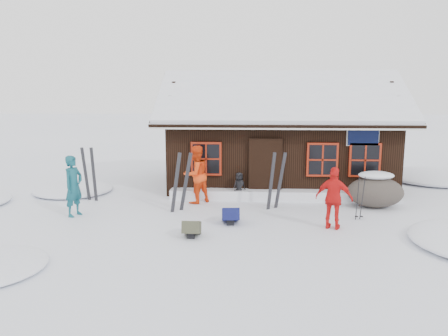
{
  "coord_description": "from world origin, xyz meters",
  "views": [
    {
      "loc": [
        0.3,
        -12.13,
        3.6
      ],
      "look_at": [
        -0.41,
        0.93,
        1.3
      ],
      "focal_mm": 35.0,
      "sensor_mm": 36.0,
      "label": 1
    }
  ],
  "objects_px": {
    "ski_pair_left": "(181,183)",
    "backpack_olive": "(192,230)",
    "skier_crouched": "(239,186)",
    "backpack_blue": "(231,217)",
    "skier_orange_right": "(334,198)",
    "skier_orange_left": "(196,175)",
    "boulder": "(375,191)",
    "skier_teal": "(74,186)",
    "ski_poles": "(360,199)"
  },
  "relations": [
    {
      "from": "ski_pair_left",
      "to": "backpack_olive",
      "type": "xyz_separation_m",
      "value": [
        0.62,
        -2.38,
        -0.72
      ]
    },
    {
      "from": "skier_crouched",
      "to": "backpack_blue",
      "type": "relative_size",
      "value": 1.51
    },
    {
      "from": "backpack_olive",
      "to": "skier_orange_right",
      "type": "bearing_deg",
      "value": 12.63
    },
    {
      "from": "skier_orange_left",
      "to": "boulder",
      "type": "relative_size",
      "value": 1.08
    },
    {
      "from": "backpack_blue",
      "to": "skier_teal",
      "type": "bearing_deg",
      "value": 168.87
    },
    {
      "from": "ski_pair_left",
      "to": "ski_poles",
      "type": "relative_size",
      "value": 1.43
    },
    {
      "from": "boulder",
      "to": "backpack_blue",
      "type": "height_order",
      "value": "boulder"
    },
    {
      "from": "skier_orange_left",
      "to": "ski_pair_left",
      "type": "bearing_deg",
      "value": 26.95
    },
    {
      "from": "boulder",
      "to": "ski_pair_left",
      "type": "distance_m",
      "value": 6.09
    },
    {
      "from": "ski_pair_left",
      "to": "boulder",
      "type": "bearing_deg",
      "value": -12.71
    },
    {
      "from": "skier_orange_left",
      "to": "backpack_blue",
      "type": "relative_size",
      "value": 3.05
    },
    {
      "from": "boulder",
      "to": "backpack_blue",
      "type": "xyz_separation_m",
      "value": [
        -4.47,
        -1.99,
        -0.35
      ]
    },
    {
      "from": "skier_orange_right",
      "to": "boulder",
      "type": "relative_size",
      "value": 0.95
    },
    {
      "from": "backpack_olive",
      "to": "boulder",
      "type": "bearing_deg",
      "value": 30.07
    },
    {
      "from": "ski_pair_left",
      "to": "backpack_olive",
      "type": "relative_size",
      "value": 3.21
    },
    {
      "from": "skier_teal",
      "to": "skier_orange_right",
      "type": "distance_m",
      "value": 7.37
    },
    {
      "from": "skier_teal",
      "to": "boulder",
      "type": "height_order",
      "value": "skier_teal"
    },
    {
      "from": "skier_orange_right",
      "to": "backpack_blue",
      "type": "bearing_deg",
      "value": 14.73
    },
    {
      "from": "skier_orange_right",
      "to": "ski_poles",
      "type": "xyz_separation_m",
      "value": [
        0.91,
        0.92,
        -0.22
      ]
    },
    {
      "from": "ski_pair_left",
      "to": "backpack_blue",
      "type": "relative_size",
      "value": 2.98
    },
    {
      "from": "backpack_olive",
      "to": "skier_teal",
      "type": "bearing_deg",
      "value": 155.29
    },
    {
      "from": "skier_teal",
      "to": "boulder",
      "type": "xyz_separation_m",
      "value": [
        9.06,
        1.48,
        -0.38
      ]
    },
    {
      "from": "skier_teal",
      "to": "backpack_olive",
      "type": "height_order",
      "value": "skier_teal"
    },
    {
      "from": "ski_poles",
      "to": "backpack_olive",
      "type": "height_order",
      "value": "ski_poles"
    },
    {
      "from": "skier_orange_right",
      "to": "backpack_olive",
      "type": "relative_size",
      "value": 2.89
    },
    {
      "from": "boulder",
      "to": "backpack_olive",
      "type": "xyz_separation_m",
      "value": [
        -5.41,
        -3.15,
        -0.36
      ]
    },
    {
      "from": "skier_orange_right",
      "to": "backpack_blue",
      "type": "relative_size",
      "value": 2.69
    },
    {
      "from": "skier_orange_right",
      "to": "ski_pair_left",
      "type": "height_order",
      "value": "ski_pair_left"
    },
    {
      "from": "skier_orange_left",
      "to": "backpack_blue",
      "type": "height_order",
      "value": "skier_orange_left"
    },
    {
      "from": "skier_teal",
      "to": "skier_orange_left",
      "type": "bearing_deg",
      "value": -43.45
    },
    {
      "from": "skier_orange_right",
      "to": "boulder",
      "type": "height_order",
      "value": "skier_orange_right"
    },
    {
      "from": "skier_orange_right",
      "to": "ski_pair_left",
      "type": "bearing_deg",
      "value": 1.7
    },
    {
      "from": "skier_teal",
      "to": "backpack_blue",
      "type": "relative_size",
      "value": 2.89
    },
    {
      "from": "skier_teal",
      "to": "skier_crouched",
      "type": "relative_size",
      "value": 1.92
    },
    {
      "from": "skier_teal",
      "to": "ski_pair_left",
      "type": "relative_size",
      "value": 0.97
    },
    {
      "from": "skier_orange_left",
      "to": "ski_poles",
      "type": "height_order",
      "value": "skier_orange_left"
    },
    {
      "from": "skier_orange_right",
      "to": "backpack_blue",
      "type": "distance_m",
      "value": 2.83
    },
    {
      "from": "skier_teal",
      "to": "skier_orange_left",
      "type": "height_order",
      "value": "skier_orange_left"
    },
    {
      "from": "skier_orange_left",
      "to": "boulder",
      "type": "distance_m",
      "value": 5.71
    },
    {
      "from": "skier_teal",
      "to": "ski_poles",
      "type": "bearing_deg",
      "value": -69.55
    },
    {
      "from": "skier_crouched",
      "to": "backpack_olive",
      "type": "distance_m",
      "value": 4.04
    },
    {
      "from": "skier_teal",
      "to": "skier_orange_left",
      "type": "distance_m",
      "value": 3.78
    },
    {
      "from": "backpack_blue",
      "to": "backpack_olive",
      "type": "distance_m",
      "value": 1.49
    },
    {
      "from": "boulder",
      "to": "skier_crouched",
      "type": "bearing_deg",
      "value": 170.41
    },
    {
      "from": "skier_orange_right",
      "to": "skier_crouched",
      "type": "relative_size",
      "value": 1.78
    },
    {
      "from": "skier_teal",
      "to": "backpack_blue",
      "type": "xyz_separation_m",
      "value": [
        4.59,
        -0.51,
        -0.72
      ]
    },
    {
      "from": "skier_teal",
      "to": "ski_poles",
      "type": "xyz_separation_m",
      "value": [
        8.24,
        0.08,
        -0.29
      ]
    },
    {
      "from": "skier_orange_right",
      "to": "backpack_olive",
      "type": "height_order",
      "value": "skier_orange_right"
    },
    {
      "from": "ski_poles",
      "to": "backpack_olive",
      "type": "distance_m",
      "value": 4.93
    },
    {
      "from": "skier_orange_left",
      "to": "skier_crouched",
      "type": "height_order",
      "value": "skier_orange_left"
    }
  ]
}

